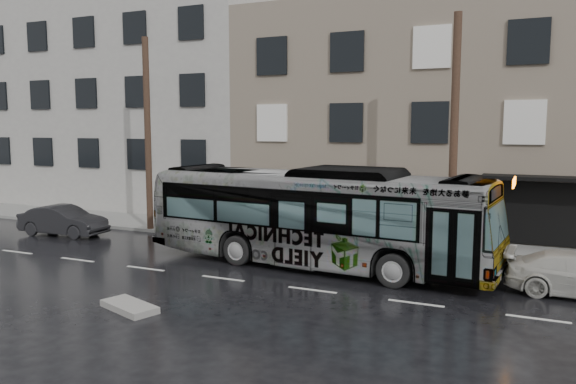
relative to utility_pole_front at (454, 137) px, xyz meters
name	(u,v)px	position (x,y,z in m)	size (l,w,h in m)	color
ground	(258,262)	(-6.50, -3.30, -4.65)	(120.00, 120.00, 0.00)	black
sidewalk	(307,237)	(-6.50, 1.60, -4.58)	(90.00, 3.60, 0.15)	gray
building_taupe	(451,117)	(-1.50, 9.40, 0.85)	(20.00, 12.00, 11.00)	#75685A
building_grey	(125,85)	(-24.50, 10.90, 3.35)	(26.00, 15.00, 16.00)	#A9A79F
utility_pole_front	(454,137)	(0.00, 0.00, 0.00)	(0.30, 0.30, 9.00)	#442E22
utility_pole_rear	(148,135)	(-14.00, 0.00, 0.00)	(0.30, 0.30, 9.00)	#442E22
sign_post	(482,227)	(1.10, 0.00, -3.30)	(0.06, 0.06, 2.40)	slate
bus	(316,217)	(-4.34, -2.90, -2.85)	(3.02, 12.92, 3.60)	#B2B2B2
dark_sedan	(63,221)	(-17.09, -2.41, -3.96)	(1.46, 4.20, 1.38)	black
slush_pile	(129,307)	(-7.21, -9.63, -4.56)	(1.80, 0.80, 0.18)	#A8A4A0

